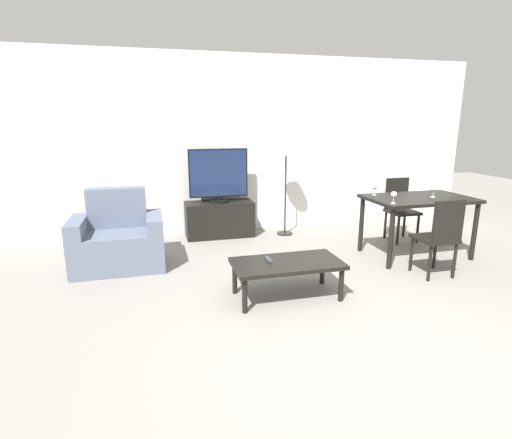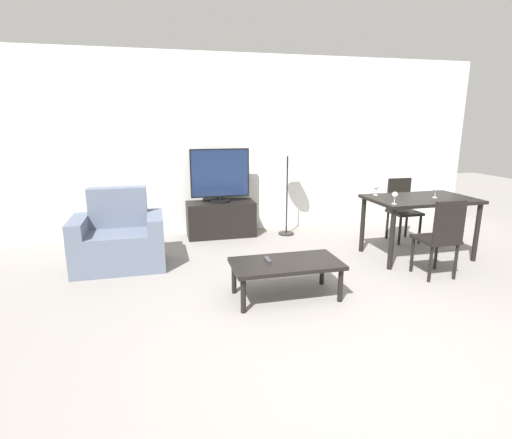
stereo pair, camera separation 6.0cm
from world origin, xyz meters
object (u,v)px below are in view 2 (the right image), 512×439
remote_primary (268,260)px  wine_glass_left (436,190)px  coffee_table (286,266)px  dining_table (420,205)px  armchair (119,240)px  dining_chair_far (402,206)px  wine_glass_right (395,195)px  tv (220,176)px  tv_stand (221,219)px  dining_chair_near (441,235)px  floor_lamp (288,152)px  wine_glass_center (376,188)px

remote_primary → wine_glass_left: 2.51m
coffee_table → dining_table: bearing=21.0°
dining_table → wine_glass_left: size_ratio=8.98×
armchair → dining_table: size_ratio=0.80×
dining_chair_far → wine_glass_right: 1.32m
tv → wine_glass_left: 2.95m
tv_stand → remote_primary: size_ratio=6.79×
armchair → tv_stand: 1.72m
wine_glass_left → coffee_table: bearing=-161.7°
dining_chair_near → wine_glass_left: (0.39, 0.66, 0.38)m
dining_chair_near → remote_primary: size_ratio=6.03×
remote_primary → dining_chair_near: bearing=-0.2°
armchair → tv_stand: size_ratio=1.03×
dining_table → dining_chair_near: dining_chair_near is taller
remote_primary → wine_glass_left: bearing=15.4°
tv_stand → coffee_table: (0.28, -2.33, 0.07)m
dining_table → floor_lamp: 2.00m
armchair → remote_primary: 1.96m
dining_chair_near → dining_chair_far: size_ratio=1.00×
wine_glass_right → dining_chair_near: bearing=-53.4°
dining_chair_far → wine_glass_left: 0.86m
wine_glass_center → dining_chair_far: bearing=31.8°
tv → wine_glass_left: bearing=-32.8°
tv_stand → coffee_table: size_ratio=0.94×
dining_table → wine_glass_left: wine_glass_left is taller
armchair → wine_glass_center: size_ratio=7.19×
coffee_table → remote_primary: 0.19m
dining_chair_near → floor_lamp: size_ratio=0.60×
dining_table → dining_chair_far: bearing=72.2°
coffee_table → remote_primary: (-0.17, 0.08, 0.05)m
tv → coffee_table: (0.28, -2.33, -0.60)m
dining_table → floor_lamp: size_ratio=0.87×
dining_table → floor_lamp: bearing=133.7°
dining_chair_near → floor_lamp: bearing=117.5°
coffee_table → dining_table: dining_table is taller
remote_primary → tv_stand: bearing=92.8°
floor_lamp → remote_primary: (-0.89, -2.09, -0.89)m
dining_chair_far → remote_primary: 2.83m
coffee_table → wine_glass_center: size_ratio=7.39×
coffee_table → wine_glass_center: 1.97m
coffee_table → tv: bearing=96.8°
armchair → tv: (1.40, 1.00, 0.60)m
floor_lamp → dining_table: bearing=-46.3°
dining_chair_far → wine_glass_center: size_ratio=6.20×
tv_stand → dining_chair_far: 2.69m
tv → dining_chair_far: size_ratio=0.97×
wine_glass_right → floor_lamp: bearing=114.8°
wine_glass_left → armchair: bearing=171.2°
wine_glass_right → tv: bearing=134.1°
tv_stand → wine_glass_left: size_ratio=6.97×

